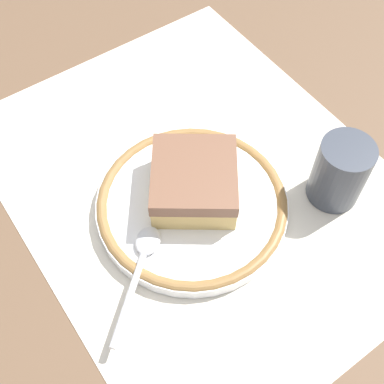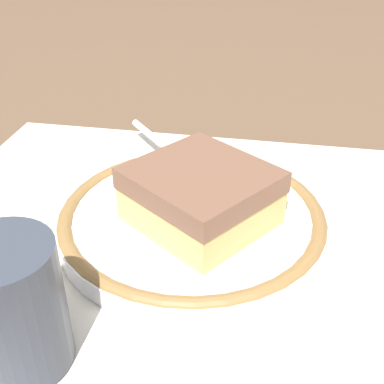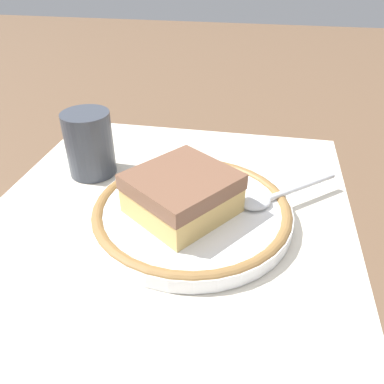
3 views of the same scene
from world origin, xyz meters
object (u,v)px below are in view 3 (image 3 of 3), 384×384
Objects in this scene: plate at (192,212)px; cup at (90,147)px; cake_slice at (182,193)px; spoon at (274,196)px.

cup reaches higher than plate.
cake_slice is at bearing -46.11° from plate.
cake_slice is at bearing -67.06° from spoon.
spoon is 0.24m from cup.
cup is (-0.08, -0.14, -0.00)m from cake_slice.
spoon is at bearing 110.21° from plate.
cake_slice reaches higher than spoon.
cup is at bearing -121.35° from cake_slice.
cake_slice is 1.61× the size of cup.
cake_slice is 1.19× the size of spoon.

